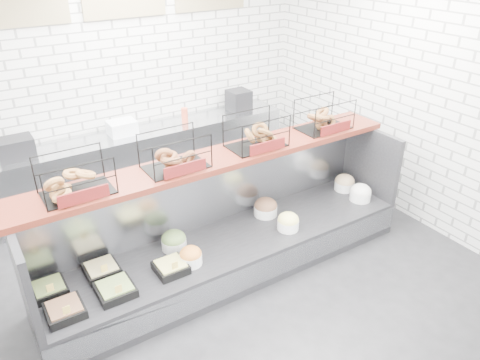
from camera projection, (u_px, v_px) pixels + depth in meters
ground at (246, 284)px, 4.84m from camera, size 5.50×5.50×0.00m
room_shell at (212, 75)px, 4.33m from camera, size 5.02×5.51×3.01m
display_case at (228, 242)px, 4.95m from camera, size 4.00×0.90×1.20m
bagel_shelf at (218, 146)px, 4.59m from camera, size 4.10×0.50×0.40m
prep_counter at (149, 159)px, 6.43m from camera, size 4.00×0.60×1.20m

